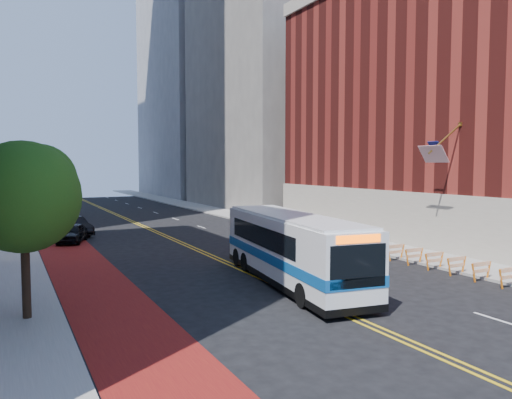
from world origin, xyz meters
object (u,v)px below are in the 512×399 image
Objects in this scene: car_a at (72,233)px; street_tree at (25,192)px; transit_bus at (291,247)px; car_b at (74,226)px; car_c at (53,215)px.

street_tree is at bearing -81.74° from car_a.
transit_bus is 3.01× the size of car_a.
street_tree reaches higher than transit_bus.
street_tree is 1.57× the size of car_a.
car_b is 1.01× the size of car_c.
transit_bus is 20.56m from car_a.
street_tree reaches higher than car_a.
car_a is 16.13m from car_c.
transit_bus is at bearing -62.85° from car_c.
car_a is (3.88, 19.57, -4.18)m from street_tree.
car_b is at bearing -73.32° from car_c.
transit_bus reaches higher than car_b.
car_a is (-8.14, 18.84, -1.08)m from transit_bus.
street_tree is 0.52× the size of transit_bus.
car_b reaches higher than car_c.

